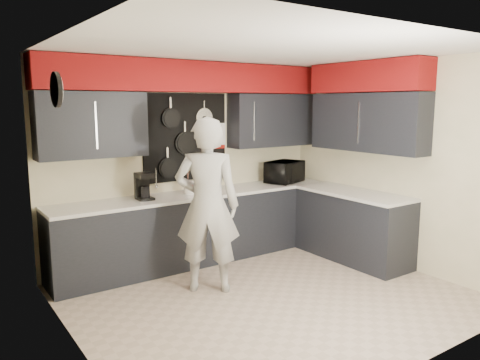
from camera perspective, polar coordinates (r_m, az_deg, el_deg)
ground at (r=5.23m, az=3.46°, el=-13.95°), size 4.00×4.00×0.00m
back_wall_assembly at (r=6.15m, az=-5.63°, el=8.74°), size 4.00×0.36×2.60m
right_wall_assembly at (r=6.30m, az=15.61°, el=7.85°), size 0.36×3.50×2.60m
left_wall_assembly at (r=3.98m, az=-19.70°, el=-1.81°), size 0.05×3.50×2.60m
base_cabinets at (r=6.22m, az=0.61°, el=-5.68°), size 3.95×2.20×0.92m
microwave at (r=6.88m, az=5.45°, el=0.99°), size 0.66×0.55×0.31m
knife_block at (r=6.18m, az=-3.01°, el=-0.43°), size 0.11×0.11×0.20m
utensil_crock at (r=6.03m, az=-6.24°, el=-0.89°), size 0.13×0.13×0.17m
coffee_maker at (r=5.74m, az=-11.67°, el=-0.67°), size 0.18×0.22×0.33m
person at (r=5.12m, az=-4.00°, el=-3.12°), size 0.84×0.79×1.93m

